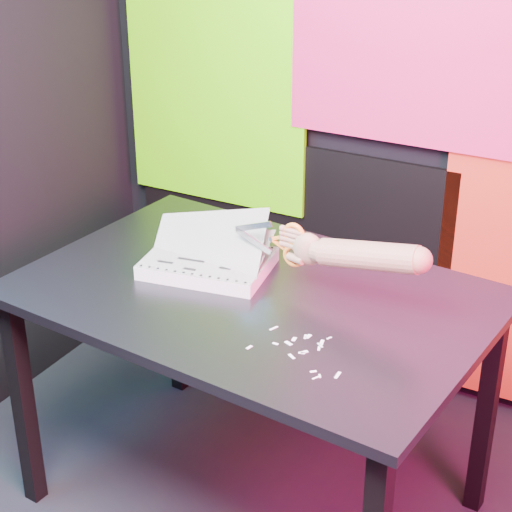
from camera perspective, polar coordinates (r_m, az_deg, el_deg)
The scene contains 6 objects.
room at distance 1.45m, azimuth 3.05°, elevation 4.76°, with size 3.01×3.01×2.71m.
work_table at distance 2.41m, azimuth -0.19°, elevation -4.05°, with size 1.36×0.97×0.75m.
printout_stack at distance 2.48m, azimuth -3.21°, elevation -0.43°, with size 0.40×0.31×0.18m.
scissors at distance 2.33m, azimuth 2.21°, elevation 0.83°, with size 0.23×0.03×0.13m.
hand_forearm at distance 2.23m, azimuth 6.85°, elevation 0.10°, with size 0.43×0.10×0.14m.
paper_clippings at distance 2.11m, azimuth 3.13°, elevation -6.21°, with size 0.25×0.19×0.00m.
Camera 1 is at (0.57, -1.22, 1.87)m, focal length 60.00 mm.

